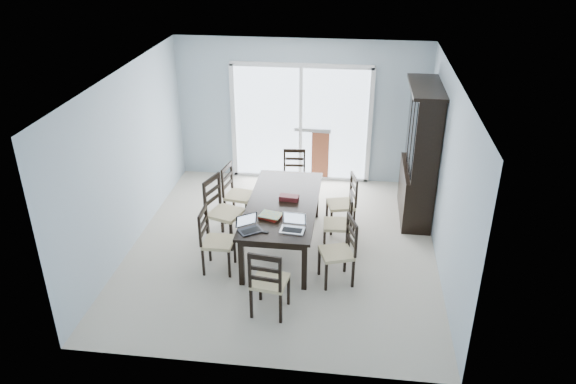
{
  "coord_description": "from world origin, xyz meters",
  "views": [
    {
      "loc": [
        0.97,
        -7.11,
        4.51
      ],
      "look_at": [
        0.08,
        0.0,
        0.93
      ],
      "focal_mm": 35.0,
      "sensor_mm": 36.0,
      "label": 1
    }
  ],
  "objects_px": {
    "chair_left_mid": "(219,203)",
    "cell_phone": "(264,232)",
    "chair_right_mid": "(343,217)",
    "chair_end_far": "(294,169)",
    "chair_right_near": "(344,244)",
    "laptop_dark": "(250,228)",
    "china_hutch": "(420,155)",
    "chair_right_far": "(347,197)",
    "chair_end_near": "(268,277)",
    "game_box": "(289,198)",
    "hot_tub": "(288,136)",
    "laptop_silver": "(292,227)",
    "chair_left_near": "(211,234)",
    "chair_left_far": "(234,187)",
    "dining_table": "(283,207)"
  },
  "relations": [
    {
      "from": "chair_left_mid",
      "to": "cell_phone",
      "type": "relative_size",
      "value": 10.14
    },
    {
      "from": "chair_right_mid",
      "to": "chair_end_far",
      "type": "distance_m",
      "value": 1.84
    },
    {
      "from": "chair_right_near",
      "to": "laptop_dark",
      "type": "distance_m",
      "value": 1.25
    },
    {
      "from": "china_hutch",
      "to": "chair_right_far",
      "type": "height_order",
      "value": "china_hutch"
    },
    {
      "from": "chair_end_near",
      "to": "game_box",
      "type": "xyz_separation_m",
      "value": [
        0.05,
        1.7,
        0.2
      ]
    },
    {
      "from": "chair_right_mid",
      "to": "chair_end_near",
      "type": "relative_size",
      "value": 0.94
    },
    {
      "from": "chair_right_mid",
      "to": "hot_tub",
      "type": "height_order",
      "value": "chair_right_mid"
    },
    {
      "from": "chair_right_near",
      "to": "laptop_silver",
      "type": "bearing_deg",
      "value": 74.64
    },
    {
      "from": "chair_left_mid",
      "to": "chair_right_mid",
      "type": "distance_m",
      "value": 1.85
    },
    {
      "from": "chair_left_near",
      "to": "chair_left_far",
      "type": "distance_m",
      "value": 1.44
    },
    {
      "from": "dining_table",
      "to": "chair_end_far",
      "type": "bearing_deg",
      "value": 90.77
    },
    {
      "from": "china_hutch",
      "to": "chair_end_near",
      "type": "bearing_deg",
      "value": -124.87
    },
    {
      "from": "chair_left_far",
      "to": "chair_right_far",
      "type": "relative_size",
      "value": 1.03
    },
    {
      "from": "dining_table",
      "to": "china_hutch",
      "type": "distance_m",
      "value": 2.41
    },
    {
      "from": "china_hutch",
      "to": "chair_left_mid",
      "type": "height_order",
      "value": "china_hutch"
    },
    {
      "from": "chair_end_far",
      "to": "cell_phone",
      "type": "relative_size",
      "value": 8.63
    },
    {
      "from": "chair_end_near",
      "to": "game_box",
      "type": "relative_size",
      "value": 3.92
    },
    {
      "from": "chair_left_mid",
      "to": "hot_tub",
      "type": "height_order",
      "value": "chair_left_mid"
    },
    {
      "from": "chair_right_near",
      "to": "chair_end_far",
      "type": "height_order",
      "value": "chair_right_near"
    },
    {
      "from": "laptop_dark",
      "to": "hot_tub",
      "type": "bearing_deg",
      "value": 54.68
    },
    {
      "from": "chair_right_near",
      "to": "cell_phone",
      "type": "relative_size",
      "value": 9.27
    },
    {
      "from": "china_hutch",
      "to": "cell_phone",
      "type": "relative_size",
      "value": 18.77
    },
    {
      "from": "chair_end_far",
      "to": "game_box",
      "type": "distance_m",
      "value": 1.58
    },
    {
      "from": "chair_end_near",
      "to": "dining_table",
      "type": "bearing_deg",
      "value": 98.86
    },
    {
      "from": "chair_right_near",
      "to": "chair_end_near",
      "type": "height_order",
      "value": "chair_end_near"
    },
    {
      "from": "dining_table",
      "to": "hot_tub",
      "type": "height_order",
      "value": "hot_tub"
    },
    {
      "from": "dining_table",
      "to": "hot_tub",
      "type": "bearing_deg",
      "value": 95.75
    },
    {
      "from": "dining_table",
      "to": "chair_end_far",
      "type": "distance_m",
      "value": 1.66
    },
    {
      "from": "chair_right_mid",
      "to": "chair_left_far",
      "type": "bearing_deg",
      "value": 64.57
    },
    {
      "from": "chair_right_far",
      "to": "laptop_silver",
      "type": "distance_m",
      "value": 1.63
    },
    {
      "from": "chair_left_far",
      "to": "hot_tub",
      "type": "bearing_deg",
      "value": 177.72
    },
    {
      "from": "chair_left_near",
      "to": "laptop_dark",
      "type": "distance_m",
      "value": 0.65
    },
    {
      "from": "china_hutch",
      "to": "chair_left_far",
      "type": "distance_m",
      "value": 3.0
    },
    {
      "from": "chair_left_near",
      "to": "chair_right_near",
      "type": "bearing_deg",
      "value": 88.16
    },
    {
      "from": "chair_left_near",
      "to": "laptop_silver",
      "type": "height_order",
      "value": "chair_left_near"
    },
    {
      "from": "laptop_dark",
      "to": "chair_end_far",
      "type": "bearing_deg",
      "value": 47.75
    },
    {
      "from": "chair_end_far",
      "to": "laptop_dark",
      "type": "height_order",
      "value": "chair_end_far"
    },
    {
      "from": "chair_right_near",
      "to": "chair_end_far",
      "type": "bearing_deg",
      "value": 2.74
    },
    {
      "from": "dining_table",
      "to": "game_box",
      "type": "distance_m",
      "value": 0.17
    },
    {
      "from": "chair_right_mid",
      "to": "chair_right_far",
      "type": "distance_m",
      "value": 0.64
    },
    {
      "from": "china_hutch",
      "to": "laptop_dark",
      "type": "distance_m",
      "value": 3.16
    },
    {
      "from": "dining_table",
      "to": "chair_right_near",
      "type": "relative_size",
      "value": 2.03
    },
    {
      "from": "laptop_dark",
      "to": "hot_tub",
      "type": "relative_size",
      "value": 0.18
    },
    {
      "from": "china_hutch",
      "to": "cell_phone",
      "type": "bearing_deg",
      "value": -135.61
    },
    {
      "from": "hot_tub",
      "to": "china_hutch",
      "type": "bearing_deg",
      "value": -41.56
    },
    {
      "from": "laptop_silver",
      "to": "dining_table",
      "type": "bearing_deg",
      "value": 111.61
    },
    {
      "from": "laptop_dark",
      "to": "chair_right_mid",
      "type": "bearing_deg",
      "value": 1.34
    },
    {
      "from": "chair_left_mid",
      "to": "chair_left_far",
      "type": "bearing_deg",
      "value": -167.99
    },
    {
      "from": "cell_phone",
      "to": "chair_left_near",
      "type": "bearing_deg",
      "value": 176.65
    },
    {
      "from": "chair_left_near",
      "to": "cell_phone",
      "type": "height_order",
      "value": "chair_left_near"
    }
  ]
}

